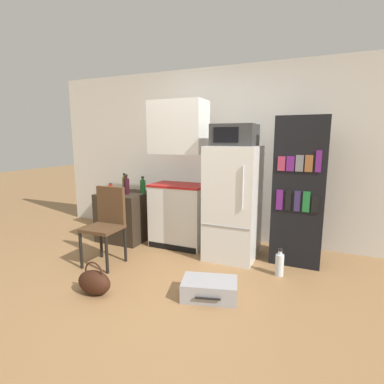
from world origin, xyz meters
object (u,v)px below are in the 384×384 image
object	(u,v)px
kitchen_hutch	(179,181)
refrigerator	(233,203)
suitcase_large_flat	(209,289)
handbag	(94,282)
bottle_wine_dark	(126,186)
water_bottle_front	(280,264)
side_table	(125,216)
bottle_green_tall	(143,186)
chair	(107,219)
bookshelf	(299,192)
bottle_ketchup_red	(111,189)
bottle_olive_oil	(124,184)
bowl	(118,189)
microwave	(235,135)

from	to	relation	value
kitchen_hutch	refrigerator	world-z (taller)	kitchen_hutch
suitcase_large_flat	handbag	bearing A→B (deg)	-174.73
bottle_wine_dark	water_bottle_front	distance (m)	2.35
side_table	bottle_green_tall	bearing A→B (deg)	19.35
chair	handbag	world-z (taller)	chair
bookshelf	bottle_green_tall	bearing A→B (deg)	-179.11
bottle_ketchup_red	bottle_wine_dark	xyz separation A→B (m)	(0.22, 0.07, 0.06)
bottle_olive_oil	bowl	xyz separation A→B (m)	(-0.23, 0.13, -0.10)
microwave	bookshelf	bearing A→B (deg)	10.21
bookshelf	bottle_green_tall	world-z (taller)	bookshelf
chair	side_table	bearing A→B (deg)	110.04
bottle_wine_dark	suitcase_large_flat	distance (m)	2.10
microwave	suitcase_large_flat	bearing A→B (deg)	-85.17
kitchen_hutch	bowl	distance (m)	1.15
bookshelf	chair	distance (m)	2.33
kitchen_hutch	bookshelf	world-z (taller)	kitchen_hutch
bottle_green_tall	chair	xyz separation A→B (m)	(0.06, -0.90, -0.27)
side_table	bottle_ketchup_red	bearing A→B (deg)	-133.01
chair	suitcase_large_flat	bearing A→B (deg)	-13.61
kitchen_hutch	bottle_wine_dark	distance (m)	0.79
side_table	microwave	bearing A→B (deg)	-0.39
kitchen_hutch	handbag	distance (m)	1.78
bottle_ketchup_red	water_bottle_front	world-z (taller)	bottle_ketchup_red
bottle_green_tall	handbag	world-z (taller)	bottle_green_tall
bottle_green_tall	handbag	size ratio (longest dim) A/B	0.69
bookshelf	suitcase_large_flat	xyz separation A→B (m)	(-0.67, -1.23, -0.79)
water_bottle_front	chair	bearing A→B (deg)	-166.91
bowl	water_bottle_front	xyz separation A→B (m)	(2.57, -0.53, -0.60)
side_table	bowl	world-z (taller)	bowl
water_bottle_front	handbag	bearing A→B (deg)	-144.57
chair	bottle_ketchup_red	bearing A→B (deg)	122.56
kitchen_hutch	bottle_green_tall	world-z (taller)	kitchen_hutch
bottle_green_tall	suitcase_large_flat	distance (m)	2.05
bookshelf	bottle_wine_dark	size ratio (longest dim) A/B	6.10
kitchen_hutch	bottle_green_tall	distance (m)	0.61
side_table	water_bottle_front	xyz separation A→B (m)	(2.31, -0.35, -0.22)
kitchen_hutch	chair	distance (m)	1.11
kitchen_hutch	water_bottle_front	size ratio (longest dim) A/B	6.40
handbag	bottle_ketchup_red	bearing A→B (deg)	121.74
microwave	bottle_olive_oil	size ratio (longest dim) A/B	1.81
microwave	bottle_green_tall	world-z (taller)	microwave
side_table	chair	bearing A→B (deg)	-67.95
kitchen_hutch	suitcase_large_flat	bearing A→B (deg)	-52.82
side_table	water_bottle_front	bearing A→B (deg)	-8.61
bowl	chair	size ratio (longest dim) A/B	0.14
side_table	bottle_wine_dark	xyz separation A→B (m)	(0.09, -0.07, 0.48)
kitchen_hutch	bottle_green_tall	xyz separation A→B (m)	(-0.60, 0.01, -0.11)
bottle_olive_oil	bottle_ketchup_red	bearing A→B (deg)	-116.73
side_table	bowl	xyz separation A→B (m)	(-0.26, 0.18, 0.37)
chair	suitcase_large_flat	xyz separation A→B (m)	(1.43, -0.29, -0.46)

